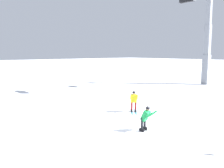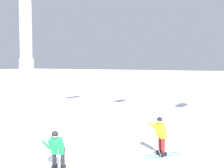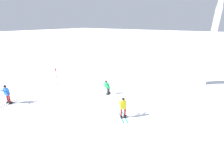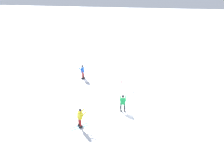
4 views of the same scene
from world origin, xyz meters
The scene contains 6 objects.
ground_plane centered at (0.00, 0.00, 0.00)m, with size 260.00×260.00×0.00m, color white.
skier_carving_main centered at (-0.25, 0.10, 0.81)m, with size 0.87×1.60×1.54m.
lift_tower_near centered at (-8.86, 7.35, 5.25)m, with size 0.70×2.53×12.54m.
trail_marker_pole centered at (1.24, -5.49, 1.14)m, with size 0.07×0.28×2.11m.
skier_distant_uphill centered at (2.27, 3.40, 0.89)m, with size 1.34×1.40×1.59m.
skier_distant_downhill centered at (6.10, -5.71, 0.99)m, with size 1.77×0.73×1.73m.
Camera 3 is at (10.88, 8.43, 6.55)m, focal length 25.23 mm.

